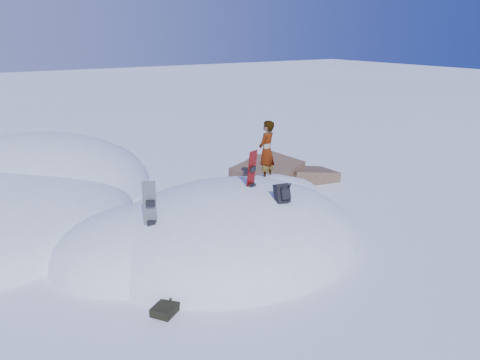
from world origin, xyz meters
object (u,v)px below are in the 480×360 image
snowboard_dark (150,215)px  backpack (282,193)px  person (267,151)px  snowboard_red (251,179)px

snowboard_dark → backpack: 3.12m
snowboard_dark → backpack: size_ratio=2.93×
backpack → person: bearing=74.2°
snowboard_dark → person: (4.08, 1.28, 0.64)m
snowboard_red → snowboard_dark: size_ratio=0.96×
backpack → person: 2.49m
snowboard_red → snowboard_dark: snowboard_red is taller
snowboard_red → backpack: 1.06m
person → backpack: bearing=36.1°
snowboard_dark → person: 4.33m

